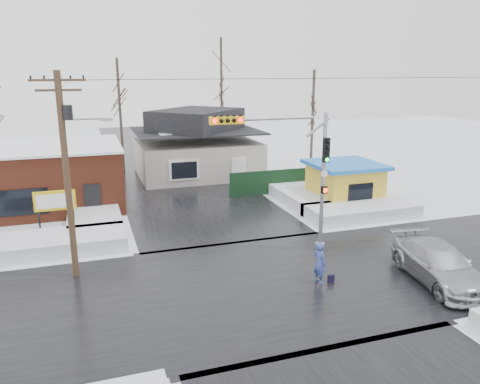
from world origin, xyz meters
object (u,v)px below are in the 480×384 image
object	(u,v)px
utility_pole	(68,164)
kiosk	(344,183)
traffic_signal	(295,165)
marquee_sign	(55,202)
car	(439,264)
pedestrian	(320,263)

from	to	relation	value
utility_pole	kiosk	distance (m)	18.95
traffic_signal	marquee_sign	xyz separation A→B (m)	(-11.43, 6.53, -2.62)
traffic_signal	marquee_sign	bearing A→B (deg)	150.28
kiosk	car	distance (m)	12.39
utility_pole	marquee_sign	size ratio (longest dim) A/B	3.53
marquee_sign	utility_pole	bearing A→B (deg)	-79.87
pedestrian	car	size ratio (longest dim) A/B	0.33
traffic_signal	marquee_sign	size ratio (longest dim) A/B	2.75
traffic_signal	car	distance (m)	7.82
utility_pole	marquee_sign	distance (m)	6.87
kiosk	utility_pole	bearing A→B (deg)	-159.56
traffic_signal	utility_pole	distance (m)	10.39
utility_pole	car	size ratio (longest dim) A/B	1.62
kiosk	pedestrian	distance (m)	12.97
marquee_sign	pedestrian	xyz separation A→B (m)	(11.05, -10.11, -1.00)
kiosk	car	bearing A→B (deg)	-101.44
traffic_signal	pedestrian	distance (m)	5.11
traffic_signal	car	size ratio (longest dim) A/B	1.26
utility_pole	traffic_signal	bearing A→B (deg)	-2.95
marquee_sign	car	distance (m)	19.85
traffic_signal	kiosk	size ratio (longest dim) A/B	1.52
utility_pole	kiosk	size ratio (longest dim) A/B	1.96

